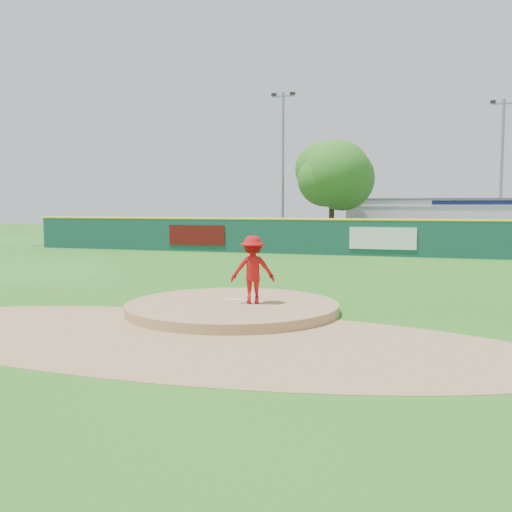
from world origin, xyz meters
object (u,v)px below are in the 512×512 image
(light_pole_right, at_px, (502,165))
(pitcher, at_px, (253,270))
(pool_building_grp, at_px, (453,221))
(deciduous_tree, at_px, (332,180))
(van, at_px, (360,237))
(playground_slide, at_px, (129,233))
(light_pole_left, at_px, (283,161))

(light_pole_right, bearing_deg, pitcher, -106.31)
(pool_building_grp, distance_m, deciduous_tree, 11.01)
(van, bearing_deg, playground_slide, 106.55)
(van, bearing_deg, deciduous_tree, 115.52)
(playground_slide, distance_m, deciduous_tree, 15.10)
(pitcher, height_order, deciduous_tree, deciduous_tree)
(van, height_order, light_pole_right, light_pole_right)
(playground_slide, xyz_separation_m, light_pole_left, (10.50, 4.02, 5.22))
(playground_slide, bearing_deg, pitcher, -53.38)
(deciduous_tree, relative_size, light_pole_right, 0.74)
(pool_building_grp, bearing_deg, pitcher, -99.71)
(van, bearing_deg, light_pole_right, -62.19)
(deciduous_tree, relative_size, light_pole_left, 0.67)
(pitcher, relative_size, light_pole_left, 0.16)
(playground_slide, xyz_separation_m, light_pole_right, (25.50, 6.02, 4.71))
(van, relative_size, playground_slide, 1.53)
(pitcher, height_order, van, pitcher)
(light_pole_left, bearing_deg, playground_slide, -159.06)
(pitcher, distance_m, deciduous_tree, 25.29)
(pool_building_grp, height_order, playground_slide, pool_building_grp)
(pitcher, xyz_separation_m, light_pole_right, (8.46, 28.93, 4.42))
(playground_slide, bearing_deg, pool_building_grp, 21.83)
(van, xyz_separation_m, light_pole_left, (-5.85, 1.40, 5.40))
(pitcher, xyz_separation_m, playground_slide, (-17.03, 22.91, -0.29))
(pitcher, height_order, pool_building_grp, pool_building_grp)
(pitcher, relative_size, deciduous_tree, 0.24)
(deciduous_tree, bearing_deg, van, 18.08)
(pitcher, height_order, playground_slide, pitcher)
(light_pole_left, xyz_separation_m, light_pole_right, (15.00, 2.00, -0.51))
(pool_building_grp, relative_size, light_pole_left, 1.38)
(pitcher, relative_size, light_pole_right, 0.17)
(van, bearing_deg, light_pole_left, 84.03)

